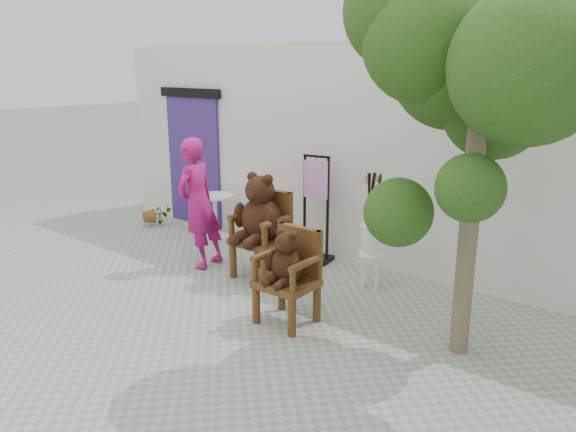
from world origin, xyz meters
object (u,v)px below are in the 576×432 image
object	(u,v)px
person	(199,203)
tree	(460,64)
chair_small	(289,267)
display_stand	(316,221)
chair_big	(261,219)
stool_bucket	(372,238)
cafe_table	(215,211)

from	to	relation	value
person	tree	bearing A→B (deg)	78.14
chair_small	display_stand	bearing A→B (deg)	117.27
chair_big	display_stand	bearing A→B (deg)	78.44
chair_big	tree	world-z (taller)	tree
stool_bucket	chair_small	bearing A→B (deg)	-98.57
person	tree	world-z (taller)	tree
chair_big	display_stand	world-z (taller)	display_stand
chair_small	stool_bucket	size ratio (longest dim) A/B	0.72
chair_big	tree	size ratio (longest dim) A/B	0.38
cafe_table	display_stand	world-z (taller)	display_stand
chair_big	person	world-z (taller)	person
person	stool_bucket	world-z (taller)	person
chair_big	person	distance (m)	0.99
cafe_table	tree	size ratio (longest dim) A/B	0.19
cafe_table	chair_small	bearing A→B (deg)	-30.38
stool_bucket	cafe_table	bearing A→B (deg)	175.14
person	cafe_table	distance (m)	1.31
cafe_table	chair_big	bearing A→B (deg)	-25.95
person	stool_bucket	xyz separation A→B (m)	(2.28, 0.75, -0.24)
chair_big	chair_small	distance (m)	1.38
chair_small	cafe_table	xyz separation A→B (m)	(-2.80, 1.64, -0.19)
chair_small	person	size ratio (longest dim) A/B	0.59
display_stand	cafe_table	bearing A→B (deg)	174.89
display_stand	stool_bucket	bearing A→B (deg)	-27.33
chair_big	stool_bucket	world-z (taller)	stool_bucket
person	cafe_table	world-z (taller)	person
display_stand	chair_big	bearing A→B (deg)	-110.29
display_stand	tree	bearing A→B (deg)	-37.17
chair_small	tree	size ratio (longest dim) A/B	0.28
cafe_table	tree	xyz separation A→B (m)	(4.33, -1.20, 2.28)
display_stand	stool_bucket	distance (m)	1.18
chair_small	person	distance (m)	2.18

